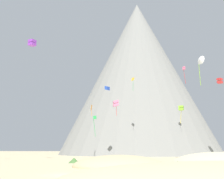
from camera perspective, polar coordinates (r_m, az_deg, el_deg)
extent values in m
plane|color=#CCBA8E|center=(28.30, -8.22, -16.05)|extent=(400.00, 400.00, 0.00)
ellipsoid|color=#C6B284|center=(39.77, 1.39, -14.74)|extent=(12.54, 12.02, 3.09)
ellipsoid|color=beige|center=(44.29, 20.18, -13.72)|extent=(14.54, 23.30, 3.76)
cone|color=#477238|center=(50.17, -7.36, -13.45)|extent=(2.12, 2.12, 0.85)
cone|color=#668C4C|center=(45.87, 16.94, -13.44)|extent=(2.15, 2.15, 0.60)
cone|color=#568442|center=(37.71, 12.64, -14.01)|extent=(3.22, 3.22, 0.87)
cone|color=gray|center=(117.52, 5.07, 2.67)|extent=(85.88, 85.88, 61.27)
cone|color=gray|center=(123.03, 8.78, -2.32)|extent=(45.49, 45.49, 42.54)
cone|color=white|center=(50.34, 16.77, 5.52)|extent=(1.30, 1.48, 1.49)
cylinder|color=#8CD133|center=(49.65, 16.63, 2.76)|extent=(0.26, 0.50, 3.51)
cube|color=orange|center=(80.25, -4.02, -3.52)|extent=(0.32, 1.21, 1.62)
cylinder|color=orange|center=(80.04, -3.95, -4.61)|extent=(0.10, 0.15, 1.52)
cube|color=purple|center=(65.85, -15.23, 8.43)|extent=(1.69, 1.68, 0.62)
cube|color=purple|center=(66.09, -15.20, 9.01)|extent=(1.69, 1.68, 0.62)
cube|color=blue|center=(77.00, -0.94, 0.09)|extent=(1.48, 1.47, 0.74)
cube|color=blue|center=(77.09, -0.94, 0.43)|extent=(1.48, 1.47, 0.74)
cube|color=gold|center=(82.01, 4.05, 2.03)|extent=(0.96, 0.93, 0.89)
cylinder|color=green|center=(81.60, 4.11, 0.75)|extent=(0.18, 0.41, 2.84)
cube|color=green|center=(60.54, -3.35, -5.42)|extent=(0.75, 0.26, 0.82)
cylinder|color=green|center=(60.37, -3.41, -7.43)|extent=(0.57, 0.41, 3.50)
cube|color=red|center=(86.34, 20.16, 1.34)|extent=(1.72, 1.72, 0.60)
cube|color=red|center=(86.51, 20.12, 1.86)|extent=(1.72, 1.72, 0.60)
cube|color=#E5668C|center=(85.10, 13.76, 3.91)|extent=(0.96, 0.93, 0.45)
cube|color=#E5668C|center=(85.21, 13.75, 4.17)|extent=(0.96, 0.93, 0.45)
cylinder|color=red|center=(84.57, 13.90, 2.44)|extent=(0.44, 0.35, 4.12)
cube|color=pink|center=(72.54, 0.75, -3.00)|extent=(1.70, 1.61, 0.99)
cube|color=pink|center=(72.65, 0.75, -2.42)|extent=(1.70, 1.61, 0.99)
cylinder|color=red|center=(72.32, 0.87, -4.21)|extent=(0.23, 0.20, 2.49)
cube|color=#8CD133|center=(74.96, 13.25, -3.73)|extent=(1.43, 1.42, 0.55)
cube|color=#8CD133|center=(75.03, 13.23, -3.28)|extent=(1.43, 1.42, 0.55)
cylinder|color=yellow|center=(74.73, 13.20, -5.17)|extent=(0.40, 0.21, 3.23)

